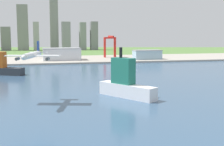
# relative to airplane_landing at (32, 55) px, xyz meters

# --- Properties ---
(ground_plane) EXTENTS (2400.00, 2400.00, 0.00)m
(ground_plane) POSITION_rel_airplane_landing_xyz_m (34.42, 138.91, -33.38)
(ground_plane) COLOR #577E3E
(water_bay) EXTENTS (840.00, 360.00, 0.15)m
(water_bay) POSITION_rel_airplane_landing_xyz_m (34.42, 78.91, -33.31)
(water_bay) COLOR #385675
(water_bay) RESTS_ON ground
(industrial_pier) EXTENTS (840.00, 140.00, 2.50)m
(industrial_pier) POSITION_rel_airplane_landing_xyz_m (34.42, 328.91, -32.13)
(industrial_pier) COLOR #ACA397
(industrial_pier) RESTS_ON ground
(airplane_landing) EXTENTS (37.17, 40.69, 12.49)m
(airplane_landing) POSITION_rel_airplane_landing_xyz_m (0.00, 0.00, 0.00)
(airplane_landing) COLOR white
(ferry_boat) EXTENTS (35.13, 46.56, 37.16)m
(ferry_boat) POSITION_rel_airplane_landing_xyz_m (67.06, 8.76, -22.71)
(ferry_boat) COLOR white
(ferry_boat) RESTS_ON water_bay
(port_crane_red) EXTENTS (21.37, 37.65, 39.45)m
(port_crane_red) POSITION_rel_airplane_landing_xyz_m (130.26, 343.95, -3.06)
(port_crane_red) COLOR red
(port_crane_red) RESTS_ON industrial_pier
(warehouse_main) EXTENTS (61.99, 36.06, 19.85)m
(warehouse_main) POSITION_rel_airplane_landing_xyz_m (40.43, 309.49, -20.94)
(warehouse_main) COLOR silver
(warehouse_main) RESTS_ON industrial_pier
(warehouse_annex) EXTENTS (47.06, 23.79, 15.76)m
(warehouse_annex) POSITION_rel_airplane_landing_xyz_m (183.24, 291.35, -22.98)
(warehouse_annex) COLOR #99BCD1
(warehouse_annex) RESTS_ON industrial_pier
(distant_skyline) EXTENTS (289.48, 49.38, 139.99)m
(distant_skyline) POSITION_rel_airplane_landing_xyz_m (21.23, 649.45, 14.55)
(distant_skyline) COLOR #A1A7AC
(distant_skyline) RESTS_ON ground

